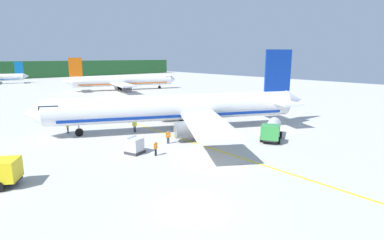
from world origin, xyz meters
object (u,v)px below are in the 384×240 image
at_px(service_truck_fuel, 272,129).
at_px(crew_loader_right, 156,147).
at_px(crew_marshaller, 68,126).
at_px(airliner_foreground, 180,108).
at_px(airliner_mid_apron, 122,81).
at_px(crew_supervisor, 135,125).
at_px(cargo_container_near, 135,146).
at_px(crew_loader_left, 168,136).

relative_size(service_truck_fuel, crew_loader_right, 3.87).
height_order(service_truck_fuel, crew_loader_right, service_truck_fuel).
relative_size(crew_marshaller, crew_loader_right, 1.04).
xyz_separation_m(airliner_foreground, crew_loader_right, (-9.47, -7.60, -2.41)).
height_order(airliner_mid_apron, crew_supervisor, airliner_mid_apron).
height_order(crew_loader_right, crew_supervisor, crew_supervisor).
bearing_deg(crew_supervisor, service_truck_fuel, -52.61).
bearing_deg(service_truck_fuel, crew_supervisor, 127.39).
relative_size(airliner_mid_apron, cargo_container_near, 15.84).
height_order(cargo_container_near, crew_marshaller, cargo_container_near).
relative_size(airliner_mid_apron, crew_loader_left, 21.81).
relative_size(airliner_mid_apron, crew_marshaller, 20.50).
bearing_deg(crew_marshaller, crew_loader_left, -60.56).
height_order(airliner_foreground, crew_loader_left, airliner_foreground).
height_order(airliner_foreground, crew_supervisor, airliner_foreground).
relative_size(airliner_foreground, cargo_container_near, 17.28).
bearing_deg(airliner_foreground, crew_loader_right, -141.27).
relative_size(crew_marshaller, crew_loader_left, 1.06).
bearing_deg(crew_loader_right, cargo_container_near, 120.36).
xyz_separation_m(crew_loader_left, crew_loader_right, (-3.87, -2.90, 0.02)).
bearing_deg(airliner_foreground, service_truck_fuel, -63.47).
xyz_separation_m(airliner_foreground, airliner_mid_apron, (19.87, 54.95, -0.41)).
bearing_deg(cargo_container_near, crew_loader_left, 6.84).
bearing_deg(crew_loader_left, crew_supervisor, 91.05).
bearing_deg(crew_loader_left, airliner_mid_apron, 66.87).
bearing_deg(service_truck_fuel, crew_marshaller, 132.52).
bearing_deg(cargo_container_near, airliner_mid_apron, 63.02).
xyz_separation_m(airliner_mid_apron, crew_marshaller, (-33.25, -45.87, -1.95)).
bearing_deg(cargo_container_near, service_truck_fuel, -21.91).
xyz_separation_m(crew_loader_left, crew_supervisor, (-0.15, 8.03, 0.09)).
relative_size(crew_loader_left, crew_loader_right, 0.98).
xyz_separation_m(airliner_mid_apron, cargo_container_near, (-30.68, -60.26, -2.08)).
height_order(crew_marshaller, crew_loader_right, crew_marshaller).
bearing_deg(cargo_container_near, crew_marshaller, 100.12).
distance_m(airliner_foreground, crew_loader_left, 7.70).
height_order(crew_loader_left, crew_supervisor, crew_supervisor).
xyz_separation_m(cargo_container_near, crew_loader_left, (5.20, 0.62, 0.07)).
relative_size(cargo_container_near, crew_loader_right, 1.34).
height_order(airliner_mid_apron, crew_marshaller, airliner_mid_apron).
xyz_separation_m(airliner_mid_apron, crew_loader_right, (-29.35, -62.54, -1.99)).
distance_m(airliner_foreground, service_truck_fuel, 13.66).
height_order(airliner_foreground, crew_loader_right, airliner_foreground).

